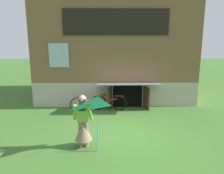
% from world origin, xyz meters
% --- Properties ---
extents(ground_plane, '(60.00, 60.00, 0.00)m').
position_xyz_m(ground_plane, '(0.00, 0.00, 0.00)').
color(ground_plane, '#3D6B28').
extents(log_house, '(7.97, 6.23, 5.54)m').
position_xyz_m(log_house, '(-0.00, 5.56, 2.77)').
color(log_house, '#ADA393').
rests_on(log_house, ground_plane).
extents(person, '(0.61, 0.52, 1.61)m').
position_xyz_m(person, '(-1.11, -0.99, 0.68)').
color(person, '#7F6B51').
rests_on(person, ground_plane).
extents(kite, '(1.10, 1.10, 1.60)m').
position_xyz_m(kite, '(-0.66, -1.54, 1.30)').
color(kite, '#2DB2CC').
rests_on(kite, ground_plane).
extents(bicycle_red, '(1.61, 0.38, 0.75)m').
position_xyz_m(bicycle_red, '(-0.33, 2.53, 0.36)').
color(bicycle_red, black).
rests_on(bicycle_red, ground_plane).
extents(bicycle_yellow, '(1.58, 0.54, 0.75)m').
position_xyz_m(bicycle_yellow, '(-1.28, 2.38, 0.37)').
color(bicycle_yellow, black).
rests_on(bicycle_yellow, ground_plane).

